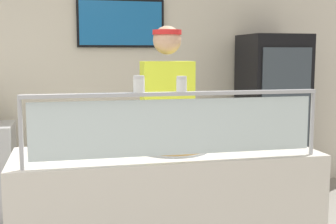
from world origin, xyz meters
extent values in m
cube|color=silver|center=(0.94, 2.65, 1.35)|extent=(6.27, 0.08, 2.70)
cube|color=black|center=(0.95, 2.58, 1.88)|extent=(0.94, 0.04, 0.52)
cube|color=#1966B2|center=(0.95, 2.56, 1.88)|extent=(0.89, 0.01, 0.47)
cube|color=silver|center=(0.94, 0.34, 0.47)|extent=(1.87, 0.68, 0.95)
cylinder|color=#B2B5BC|center=(0.10, 0.06, 1.15)|extent=(0.02, 0.02, 0.40)
cylinder|color=#B2B5BC|center=(1.77, 0.06, 1.15)|extent=(0.02, 0.02, 0.40)
cube|color=silver|center=(0.94, 0.06, 1.15)|extent=(1.61, 0.01, 0.32)
cube|color=#B2B5BC|center=(0.94, 0.06, 1.34)|extent=(1.67, 0.06, 0.02)
cylinder|color=#9EA0A8|center=(0.99, 0.34, 0.96)|extent=(0.44, 0.44, 0.01)
cylinder|color=tan|center=(0.99, 0.34, 0.97)|extent=(0.41, 0.41, 0.02)
cylinder|color=gold|center=(0.99, 0.34, 0.98)|extent=(0.36, 0.36, 0.01)
cube|color=#ADAFB7|center=(1.03, 0.32, 0.99)|extent=(0.10, 0.29, 0.01)
cylinder|color=white|center=(0.72, 0.06, 1.38)|extent=(0.06, 0.06, 0.07)
cylinder|color=white|center=(0.72, 0.06, 1.37)|extent=(0.05, 0.05, 0.05)
cylinder|color=silver|center=(0.72, 0.06, 1.43)|extent=(0.06, 0.06, 0.02)
cylinder|color=white|center=(0.96, 0.06, 1.38)|extent=(0.06, 0.06, 0.07)
cylinder|color=red|center=(0.96, 0.06, 1.37)|extent=(0.05, 0.05, 0.05)
cylinder|color=silver|center=(0.96, 0.06, 1.42)|extent=(0.06, 0.06, 0.02)
cylinder|color=#23232D|center=(0.97, 0.93, 0.47)|extent=(0.13, 0.13, 0.95)
cylinder|color=#23232D|center=(1.19, 0.93, 0.47)|extent=(0.13, 0.13, 0.95)
cube|color=#D8EA33|center=(1.08, 0.93, 1.23)|extent=(0.38, 0.21, 0.55)
sphere|color=tan|center=(1.08, 0.93, 1.66)|extent=(0.21, 0.21, 0.21)
cylinder|color=red|center=(1.08, 0.93, 1.71)|extent=(0.21, 0.21, 0.04)
cylinder|color=tan|center=(1.26, 0.71, 1.13)|extent=(0.08, 0.34, 0.08)
cube|color=black|center=(2.55, 2.21, 0.88)|extent=(0.64, 0.63, 1.76)
cube|color=#38424C|center=(2.55, 1.88, 0.92)|extent=(0.54, 0.02, 1.41)
cylinder|color=green|center=(2.40, 1.99, 0.97)|extent=(0.06, 0.06, 0.20)
cylinder|color=red|center=(2.55, 1.99, 0.97)|extent=(0.06, 0.06, 0.20)
cylinder|color=green|center=(2.71, 1.99, 0.97)|extent=(0.06, 0.06, 0.20)
camera|label=1|loc=(0.32, -2.39, 1.55)|focal=48.83mm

